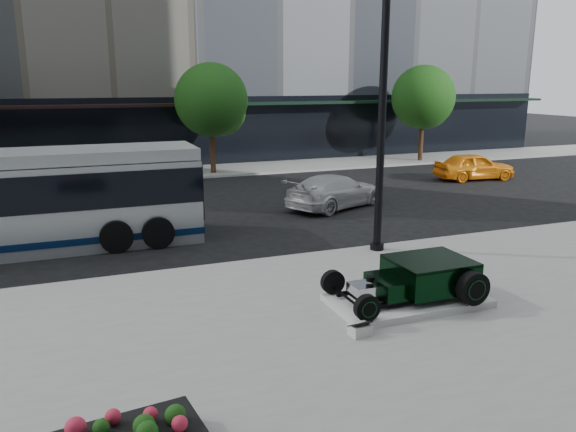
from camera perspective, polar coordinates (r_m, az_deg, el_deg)
name	(u,v)px	position (r m, az deg, el deg)	size (l,w,h in m)	color
ground	(282,239)	(17.86, -0.63, -2.33)	(120.00, 120.00, 0.00)	black
sidewalk_near	(531,416)	(9.55, 23.48, -18.14)	(70.00, 17.00, 0.12)	gray
sidewalk_far	(191,172)	(31.05, -9.82, 4.44)	(70.00, 4.00, 0.12)	gray
street_trees	(214,103)	(30.04, -7.56, 11.33)	(29.80, 3.80, 5.70)	black
display_plinth	(407,300)	(12.78, 12.01, -8.35)	(3.40, 1.80, 0.15)	silver
hot_rod	(421,277)	(12.78, 13.38, -6.01)	(3.22, 2.00, 0.81)	black
info_plaque	(360,329)	(11.11, 7.33, -11.33)	(0.43, 0.34, 0.31)	silver
lamppost	(381,134)	(15.92, 9.46, 8.23)	(0.40, 0.40, 7.23)	black
white_sedan	(336,191)	(22.22, 4.87, 2.54)	(1.84, 4.52, 1.31)	silver
yellow_taxi	(474,166)	(29.95, 18.39, 4.82)	(1.61, 4.01, 1.37)	orange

